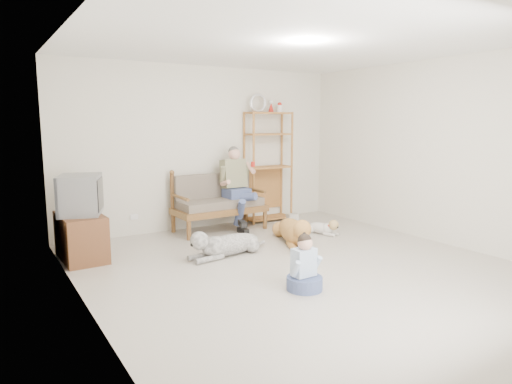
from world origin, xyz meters
TOP-DOWN VIEW (x-y plane):
  - floor at (0.00, 0.00)m, footprint 5.50×5.50m
  - ceiling at (0.00, 0.00)m, footprint 5.50×5.50m
  - wall_back at (0.00, 2.75)m, footprint 5.00×0.00m
  - wall_left at (-2.50, 0.00)m, footprint 0.00×5.50m
  - wall_right at (2.50, 0.00)m, footprint 0.00×5.50m
  - loveseat at (0.06, 2.39)m, footprint 1.52×0.74m
  - man at (0.33, 2.18)m, footprint 0.52×0.75m
  - etagere at (1.16, 2.55)m, footprint 0.87×0.38m
  - book_stack at (1.54, 2.32)m, footprint 0.21×0.16m
  - tv_stand at (-2.23, 1.84)m, footprint 0.53×0.92m
  - crt_tv at (-2.19, 1.84)m, footprint 0.67×0.74m
  - wall_outlet at (-1.25, 2.73)m, footprint 0.12×0.02m
  - golden_retriever at (0.62, 1.01)m, footprint 0.74×1.42m
  - shaggy_dog at (-0.57, 0.98)m, footprint 1.34×0.44m
  - terrier at (1.36, 1.21)m, footprint 0.32×0.67m
  - child at (-0.41, -0.56)m, footprint 0.39×0.39m

SIDE VIEW (x-z plane):
  - floor at x=0.00m, z-range 0.00..0.00m
  - book_stack at x=1.54m, z-range 0.00..0.13m
  - terrier at x=1.36m, z-range -0.02..0.24m
  - shaggy_dog at x=-0.57m, z-range -0.04..0.36m
  - golden_retriever at x=0.62m, z-range -0.04..0.41m
  - child at x=-0.41m, z-range -0.09..0.53m
  - wall_outlet at x=-1.25m, z-range 0.26..0.34m
  - tv_stand at x=-2.23m, z-range 0.00..0.60m
  - loveseat at x=0.06m, z-range 0.01..0.96m
  - man at x=0.33m, z-range 0.03..1.24m
  - crt_tv at x=-2.19m, z-range 0.60..1.11m
  - etagere at x=1.16m, z-range -0.13..2.14m
  - wall_left at x=-2.50m, z-range -1.40..4.10m
  - wall_right at x=2.50m, z-range -1.40..4.10m
  - wall_back at x=0.00m, z-range -1.15..3.85m
  - ceiling at x=0.00m, z-range 2.70..2.70m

